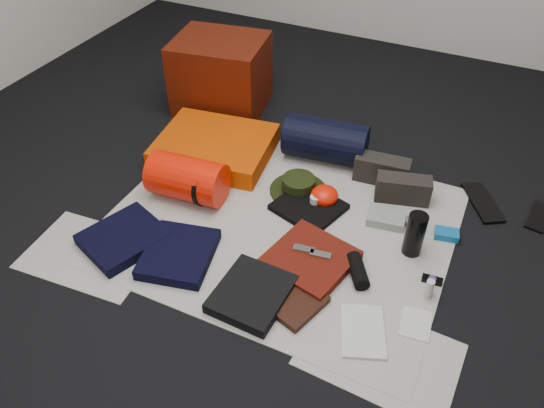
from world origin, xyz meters
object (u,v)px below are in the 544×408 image
at_px(red_cabinet, 221,74).
at_px(sleeping_pad, 215,147).
at_px(navy_duffel, 326,140).
at_px(compact_camera, 412,225).
at_px(stuff_sack, 188,179).
at_px(paperback_book, 300,305).
at_px(water_bottle, 415,234).

relative_size(red_cabinet, sleeping_pad, 0.87).
relative_size(navy_duffel, compact_camera, 5.17).
height_order(stuff_sack, navy_duffel, navy_duffel).
height_order(navy_duffel, paperback_book, navy_duffel).
bearing_deg(paperback_book, red_cabinet, 148.18).
distance_m(stuff_sack, navy_duffel, 0.79).
xyz_separation_m(navy_duffel, compact_camera, (0.58, -0.36, -0.10)).
bearing_deg(navy_duffel, stuff_sack, -136.38).
relative_size(red_cabinet, compact_camera, 6.18).
bearing_deg(sleeping_pad, water_bottle, -13.19).
bearing_deg(red_cabinet, navy_duffel, -26.87).
height_order(red_cabinet, compact_camera, red_cabinet).
height_order(red_cabinet, navy_duffel, red_cabinet).
bearing_deg(stuff_sack, red_cabinet, 108.23).
xyz_separation_m(stuff_sack, water_bottle, (1.13, 0.09, -0.00)).
bearing_deg(paperback_book, water_bottle, 75.07).
height_order(stuff_sack, water_bottle, stuff_sack).
height_order(water_bottle, paperback_book, water_bottle).
distance_m(water_bottle, compact_camera, 0.19).
bearing_deg(paperback_book, sleeping_pad, 155.28).
bearing_deg(red_cabinet, stuff_sack, -80.63).
xyz_separation_m(compact_camera, paperback_book, (-0.30, -0.67, -0.00)).
distance_m(red_cabinet, paperback_book, 1.69).
relative_size(red_cabinet, water_bottle, 2.45).
bearing_deg(stuff_sack, navy_duffel, 49.98).
relative_size(red_cabinet, navy_duffel, 1.20).
height_order(compact_camera, paperback_book, compact_camera).
height_order(red_cabinet, sleeping_pad, red_cabinet).
xyz_separation_m(sleeping_pad, navy_duffel, (0.57, 0.24, 0.06)).
bearing_deg(red_cabinet, water_bottle, -37.51).
xyz_separation_m(red_cabinet, stuff_sack, (0.28, -0.86, -0.10)).
bearing_deg(compact_camera, stuff_sack, -136.61).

